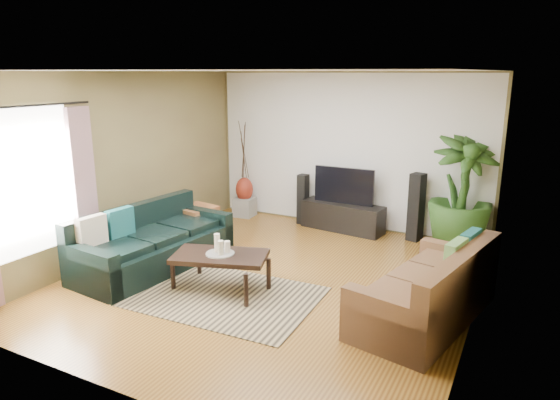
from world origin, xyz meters
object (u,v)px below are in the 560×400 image
Objects in this scene: potted_plant at (461,192)px; tv_stand at (343,217)px; pedestal at (245,207)px; vase at (244,189)px; speaker_left at (303,199)px; side_table at (197,224)px; television at (344,186)px; coffee_table at (221,272)px; sofa_right at (426,283)px; sofa_left at (154,238)px; speaker_right at (416,207)px.

tv_stand is at bearing -179.54° from potted_plant.
tv_stand is at bearing 0.81° from pedestal.
tv_stand is 2.00m from vase.
speaker_left is at bearing 3.50° from vase.
side_table is at bearing -87.47° from vase.
pedestal is at bearing -178.61° from television.
pedestal is 0.62× the size of side_table.
television is 1.83× the size of side_table.
vase is (0.00, 0.00, 0.34)m from pedestal.
speaker_left reaches higher than side_table.
speaker_left is (-0.28, 3.08, 0.22)m from coffee_table.
potted_plant is at bearing 0.64° from vase.
sofa_right is 1.76× the size of coffee_table.
side_table reaches higher than tv_stand.
speaker_left reaches higher than tv_stand.
coffee_table is at bearing -93.08° from sofa_left.
sofa_left is 2.18× the size of television.
tv_stand is at bearing 62.51° from coffee_table.
speaker_right is (-0.71, 2.67, 0.13)m from sofa_right.
potted_plant reaches higher than vase.
sofa_left reaches higher than side_table.
sofa_left is 5.01× the size of vase.
sofa_right is 4.46× the size of vase.
speaker_right is at bearing 1.18° from vase.
sofa_left is 1.98× the size of coffee_table.
sofa_right reaches higher than side_table.
sofa_right is at bearing -53.67° from television.
speaker_right is (2.99, 2.87, 0.13)m from sofa_left.
pedestal is at bearing -111.37° from sofa_right.
coffee_table is 3.94m from potted_plant.
pedestal is at bearing -162.97° from speaker_right.
coffee_table is at bearing -63.91° from vase.
tv_stand is 4.02× the size of pedestal.
television is (-1.95, 2.65, 0.37)m from sofa_right.
coffee_table is at bearing -68.55° from sofa_right.
speaker_left is 2.53× the size of pedestal.
vase reaches higher than coffee_table.
side_table is (-3.15, -1.67, -0.27)m from speaker_right.
pedestal is 1.61m from side_table.
sofa_right is 3.82m from speaker_left.
speaker_right is 0.75m from potted_plant.
coffee_table is (-2.45, -0.40, -0.19)m from sofa_right.
television is at bearing 62.57° from coffee_table.
pedestal is 0.34m from vase.
potted_plant reaches higher than television.
speaker_right is 3.24m from pedestal.
coffee_table is 3.34m from pedestal.
vase is (-1.47, 3.00, 0.29)m from coffee_table.
speaker_right is at bearing 42.32° from coffee_table.
potted_plant is at bearing 33.53° from coffee_table.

